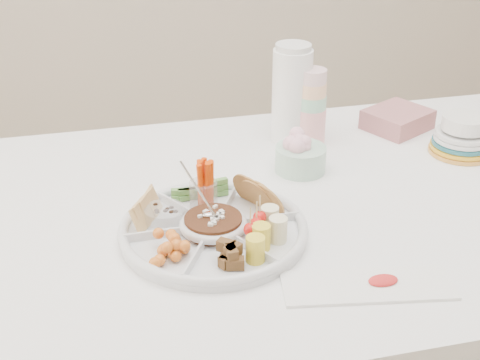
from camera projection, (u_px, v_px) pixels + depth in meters
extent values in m
cube|color=white|center=(319.00, 326.00, 1.70)|extent=(1.52, 1.02, 0.76)
cylinder|color=white|center=(213.00, 227.00, 1.36)|extent=(0.38, 0.38, 0.04)
cylinder|color=#351709|center=(213.00, 224.00, 1.36)|extent=(0.12, 0.12, 0.04)
cylinder|color=#B1C9A1|center=(312.00, 105.00, 1.73)|extent=(0.10, 0.10, 0.21)
cylinder|color=white|center=(292.00, 92.00, 1.74)|extent=(0.12, 0.12, 0.27)
cylinder|color=#8CC5A5|center=(301.00, 153.00, 1.62)|extent=(0.15, 0.15, 0.09)
cube|color=#B06C6F|center=(397.00, 119.00, 1.85)|extent=(0.21, 0.20, 0.05)
cylinder|color=gold|center=(463.00, 134.00, 1.70)|extent=(0.20, 0.20, 0.10)
cube|color=white|center=(368.00, 285.00, 1.22)|extent=(0.33, 0.15, 0.01)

